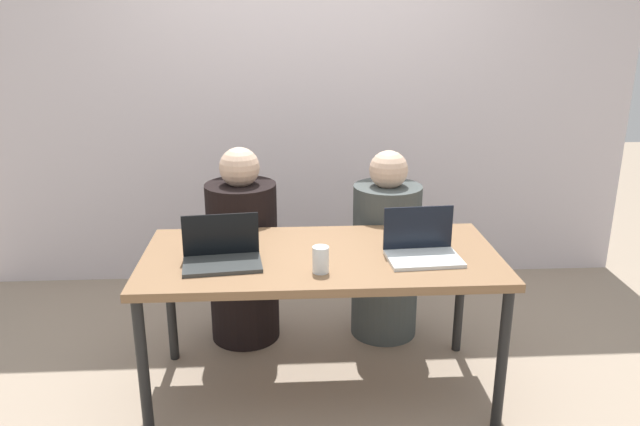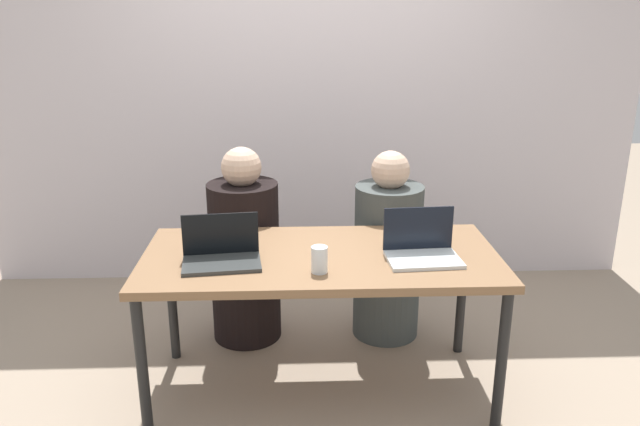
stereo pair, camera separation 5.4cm
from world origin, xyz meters
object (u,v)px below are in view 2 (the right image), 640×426
Objects in this scene: person_on_right at (387,256)px; laptop_front_right at (422,248)px; person_on_left at (245,256)px; laptop_front_left at (221,253)px; water_glass_center at (319,261)px.

person_on_right reaches higher than laptop_front_right.
person_on_left is 0.73m from laptop_front_left.
laptop_front_left is (-0.05, -0.67, 0.29)m from person_on_left.
person_on_right is at bearing 61.90° from water_glass_center.
laptop_front_left is 1.07× the size of laptop_front_right.
person_on_right is at bearing 91.08° from laptop_front_right.
person_on_left is at bearing 139.57° from laptop_front_right.
laptop_front_left is at bearing 86.04° from person_on_left.
person_on_right reaches higher than laptop_front_left.
water_glass_center is (-0.48, -0.15, 0.00)m from laptop_front_right.
laptop_front_right is at bearing 16.71° from water_glass_center.
water_glass_center is at bearing 116.54° from person_on_left.
laptop_front_left is 0.93m from laptop_front_right.
laptop_front_right is (0.88, -0.66, 0.29)m from person_on_left.
laptop_front_right is 0.51m from water_glass_center.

